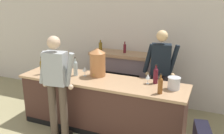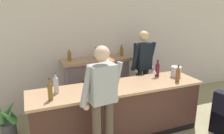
{
  "view_description": "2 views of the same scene",
  "coord_description": "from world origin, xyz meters",
  "px_view_note": "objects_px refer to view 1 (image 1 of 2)",
  "views": [
    {
      "loc": [
        1.57,
        -0.85,
        2.48
      ],
      "look_at": [
        -0.16,
        3.2,
        1.13
      ],
      "focal_mm": 40.0,
      "sensor_mm": 36.0,
      "label": 1
    },
    {
      "loc": [
        -1.67,
        -0.34,
        2.33
      ],
      "look_at": [
        -0.15,
        3.43,
        1.15
      ],
      "focal_mm": 35.0,
      "sensor_mm": 36.0,
      "label": 2
    }
  ],
  "objects_px": {
    "potted_plant_corner": "(43,87)",
    "person_customer": "(57,85)",
    "wine_bottle_rose_blush": "(160,85)",
    "wine_bottle_burgundy_dark": "(55,64)",
    "wine_glass_front_right": "(85,69)",
    "copper_dispenser": "(98,62)",
    "wine_bottle_merlot_tall": "(75,68)",
    "wine_bottle_port_short": "(42,67)",
    "fireplace_stone": "(125,78)",
    "person_bartender": "(160,72)",
    "wine_glass_by_dispenser": "(148,77)",
    "ice_bucket_steel": "(174,83)",
    "wine_bottle_riesling_slim": "(156,75)"
  },
  "relations": [
    {
      "from": "person_bartender",
      "to": "wine_bottle_burgundy_dark",
      "type": "xyz_separation_m",
      "value": [
        -1.93,
        -0.64,
        0.11
      ]
    },
    {
      "from": "wine_bottle_riesling_slim",
      "to": "wine_bottle_merlot_tall",
      "type": "bearing_deg",
      "value": -172.94
    },
    {
      "from": "person_bartender",
      "to": "wine_bottle_rose_blush",
      "type": "distance_m",
      "value": 0.94
    },
    {
      "from": "person_customer",
      "to": "wine_glass_front_right",
      "type": "height_order",
      "value": "person_customer"
    },
    {
      "from": "potted_plant_corner",
      "to": "wine_bottle_port_short",
      "type": "bearing_deg",
      "value": -50.29
    },
    {
      "from": "fireplace_stone",
      "to": "ice_bucket_steel",
      "type": "xyz_separation_m",
      "value": [
        1.25,
        -1.17,
        0.46
      ]
    },
    {
      "from": "wine_bottle_port_short",
      "to": "ice_bucket_steel",
      "type": "bearing_deg",
      "value": 5.16
    },
    {
      "from": "wine_bottle_port_short",
      "to": "wine_bottle_riesling_slim",
      "type": "bearing_deg",
      "value": 9.92
    },
    {
      "from": "wine_glass_front_right",
      "to": "wine_glass_by_dispenser",
      "type": "distance_m",
      "value": 1.18
    },
    {
      "from": "wine_bottle_port_short",
      "to": "wine_glass_front_right",
      "type": "relative_size",
      "value": 1.91
    },
    {
      "from": "fireplace_stone",
      "to": "person_bartender",
      "type": "xyz_separation_m",
      "value": [
        0.88,
        -0.51,
        0.4
      ]
    },
    {
      "from": "wine_bottle_merlot_tall",
      "to": "wine_glass_front_right",
      "type": "bearing_deg",
      "value": 16.86
    },
    {
      "from": "person_bartender",
      "to": "potted_plant_corner",
      "type": "bearing_deg",
      "value": -179.31
    },
    {
      "from": "ice_bucket_steel",
      "to": "wine_bottle_riesling_slim",
      "type": "relative_size",
      "value": 0.62
    },
    {
      "from": "wine_bottle_burgundy_dark",
      "to": "wine_bottle_port_short",
      "type": "bearing_deg",
      "value": -116.21
    },
    {
      "from": "ice_bucket_steel",
      "to": "wine_bottle_port_short",
      "type": "height_order",
      "value": "wine_bottle_port_short"
    },
    {
      "from": "potted_plant_corner",
      "to": "person_customer",
      "type": "height_order",
      "value": "person_customer"
    },
    {
      "from": "wine_glass_by_dispenser",
      "to": "wine_bottle_port_short",
      "type": "bearing_deg",
      "value": -171.56
    },
    {
      "from": "wine_bottle_riesling_slim",
      "to": "wine_bottle_port_short",
      "type": "bearing_deg",
      "value": -170.08
    },
    {
      "from": "potted_plant_corner",
      "to": "copper_dispenser",
      "type": "xyz_separation_m",
      "value": [
        1.7,
        -0.51,
        0.93
      ]
    },
    {
      "from": "fireplace_stone",
      "to": "wine_glass_front_right",
      "type": "bearing_deg",
      "value": -108.12
    },
    {
      "from": "person_customer",
      "to": "copper_dispenser",
      "type": "bearing_deg",
      "value": 65.84
    },
    {
      "from": "potted_plant_corner",
      "to": "ice_bucket_steel",
      "type": "relative_size",
      "value": 3.25
    },
    {
      "from": "person_customer",
      "to": "wine_bottle_rose_blush",
      "type": "xyz_separation_m",
      "value": [
        1.61,
        0.42,
        0.09
      ]
    },
    {
      "from": "fireplace_stone",
      "to": "wine_bottle_merlot_tall",
      "type": "bearing_deg",
      "value": -114.36
    },
    {
      "from": "copper_dispenser",
      "to": "wine_glass_by_dispenser",
      "type": "distance_m",
      "value": 0.98
    },
    {
      "from": "wine_bottle_riesling_slim",
      "to": "wine_bottle_port_short",
      "type": "distance_m",
      "value": 2.12
    },
    {
      "from": "person_customer",
      "to": "copper_dispenser",
      "type": "distance_m",
      "value": 0.89
    },
    {
      "from": "ice_bucket_steel",
      "to": "wine_bottle_burgundy_dark",
      "type": "relative_size",
      "value": 0.61
    },
    {
      "from": "copper_dispenser",
      "to": "person_customer",
      "type": "bearing_deg",
      "value": -114.16
    },
    {
      "from": "wine_bottle_riesling_slim",
      "to": "wine_glass_front_right",
      "type": "relative_size",
      "value": 1.87
    },
    {
      "from": "person_bartender",
      "to": "ice_bucket_steel",
      "type": "xyz_separation_m",
      "value": [
        0.37,
        -0.66,
        0.06
      ]
    },
    {
      "from": "wine_bottle_rose_blush",
      "to": "wine_bottle_merlot_tall",
      "type": "bearing_deg",
      "value": 172.18
    },
    {
      "from": "wine_bottle_burgundy_dark",
      "to": "wine_bottle_rose_blush",
      "type": "bearing_deg",
      "value": -7.42
    },
    {
      "from": "potted_plant_corner",
      "to": "person_customer",
      "type": "relative_size",
      "value": 0.37
    },
    {
      "from": "wine_bottle_merlot_tall",
      "to": "person_customer",
      "type": "bearing_deg",
      "value": -87.37
    },
    {
      "from": "wine_bottle_riesling_slim",
      "to": "wine_glass_by_dispenser",
      "type": "bearing_deg",
      "value": -147.69
    },
    {
      "from": "person_customer",
      "to": "wine_bottle_port_short",
      "type": "height_order",
      "value": "person_customer"
    },
    {
      "from": "wine_bottle_merlot_tall",
      "to": "wine_bottle_port_short",
      "type": "height_order",
      "value": "wine_bottle_merlot_tall"
    },
    {
      "from": "wine_bottle_riesling_slim",
      "to": "wine_glass_by_dispenser",
      "type": "distance_m",
      "value": 0.14
    },
    {
      "from": "potted_plant_corner",
      "to": "person_bartender",
      "type": "bearing_deg",
      "value": 0.69
    },
    {
      "from": "fireplace_stone",
      "to": "wine_bottle_merlot_tall",
      "type": "relative_size",
      "value": 4.48
    },
    {
      "from": "fireplace_stone",
      "to": "person_bartender",
      "type": "relative_size",
      "value": 0.87
    },
    {
      "from": "fireplace_stone",
      "to": "potted_plant_corner",
      "type": "relative_size",
      "value": 2.34
    },
    {
      "from": "ice_bucket_steel",
      "to": "wine_glass_front_right",
      "type": "height_order",
      "value": "ice_bucket_steel"
    },
    {
      "from": "wine_bottle_merlot_tall",
      "to": "wine_bottle_port_short",
      "type": "distance_m",
      "value": 0.65
    },
    {
      "from": "person_bartender",
      "to": "wine_bottle_port_short",
      "type": "bearing_deg",
      "value": -156.91
    },
    {
      "from": "wine_glass_front_right",
      "to": "copper_dispenser",
      "type": "bearing_deg",
      "value": 24.39
    },
    {
      "from": "person_bartender",
      "to": "wine_bottle_port_short",
      "type": "relative_size",
      "value": 5.28
    },
    {
      "from": "wine_bottle_rose_blush",
      "to": "wine_bottle_burgundy_dark",
      "type": "bearing_deg",
      "value": 172.58
    }
  ]
}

